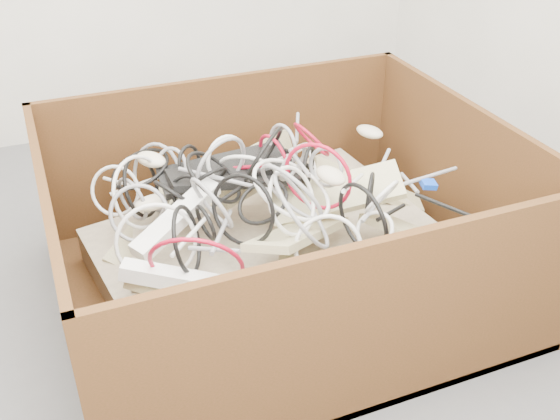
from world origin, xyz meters
name	(u,v)px	position (x,y,z in m)	size (l,w,h in m)	color
ground	(218,314)	(0.00, 0.00, 0.00)	(3.00, 3.00, 0.00)	#545456
cardboard_box	(276,259)	(0.21, 0.03, 0.13)	(1.34, 1.12, 0.57)	#37250D
keyboard_pile	(282,217)	(0.23, 0.04, 0.28)	(1.15, 1.00, 0.34)	#C6BC8B
mice_scatter	(268,198)	(0.19, 0.05, 0.36)	(0.97, 0.81, 0.21)	beige
power_strip_left	(177,218)	(-0.10, 0.02, 0.37)	(0.31, 0.06, 0.04)	white
power_strip_right	(175,279)	(-0.16, -0.18, 0.32)	(0.28, 0.06, 0.04)	white
vga_plug	(429,184)	(0.67, -0.07, 0.36)	(0.04, 0.04, 0.02)	blue
cable_tangle	(240,192)	(0.10, 0.03, 0.40)	(1.13, 0.95, 0.42)	silver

